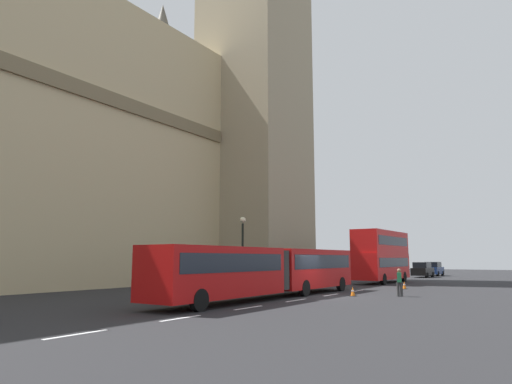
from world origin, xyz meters
name	(u,v)px	position (x,y,z in m)	size (l,w,h in m)	color
ground_plane	(321,296)	(0.00, 0.00, 0.00)	(160.00, 160.00, 0.00)	#262628
lane_centre_marking	(274,304)	(-5.51, 0.00, 0.01)	(25.20, 0.16, 0.01)	silver
articulated_bus	(270,268)	(-2.76, 1.99, 1.75)	(18.72, 2.54, 2.90)	#B20F0F
double_decker_bus	(382,254)	(17.39, 2.00, 2.71)	(9.67, 2.54, 4.90)	red
sedan_lead	(423,270)	(33.14, 2.18, 0.91)	(4.40, 1.86, 1.85)	black
sedan_trailing	(434,269)	(39.06, 2.22, 0.91)	(4.40, 1.86, 1.85)	navy
traffic_cone_west	(353,292)	(1.29, -1.52, 0.28)	(0.36, 0.36, 0.58)	black
traffic_cone_middle	(404,285)	(9.84, -2.23, 0.28)	(0.36, 0.36, 0.58)	black
street_lamp	(243,248)	(0.75, 6.50, 3.06)	(0.44, 0.44, 5.27)	black
pedestrian_near_cones	(399,281)	(2.66, -4.02, 0.91)	(0.44, 0.35, 1.69)	#333333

